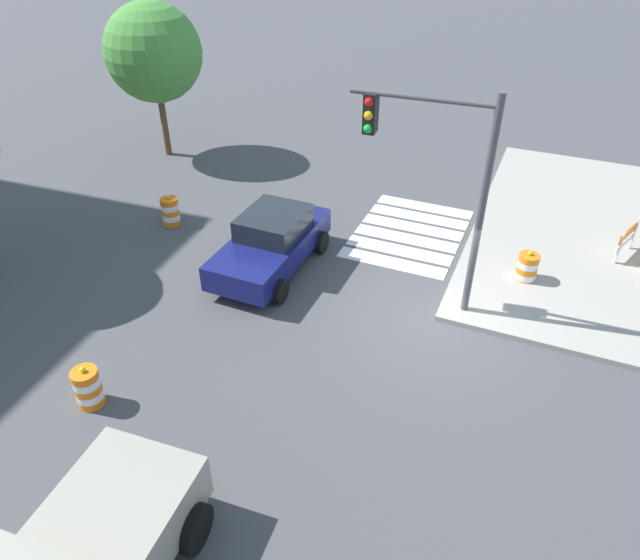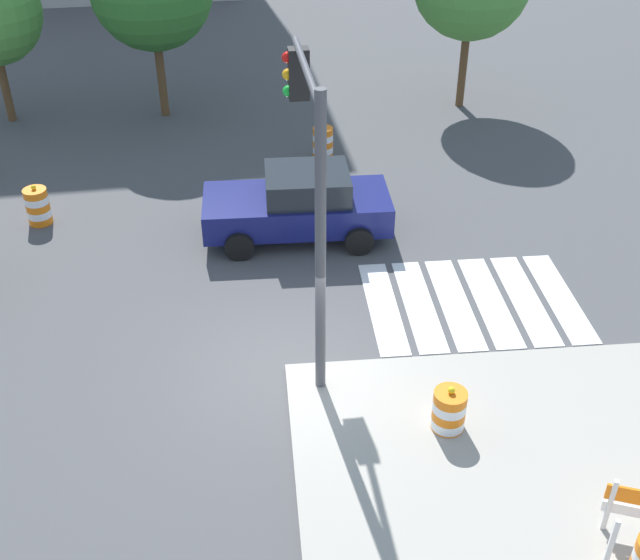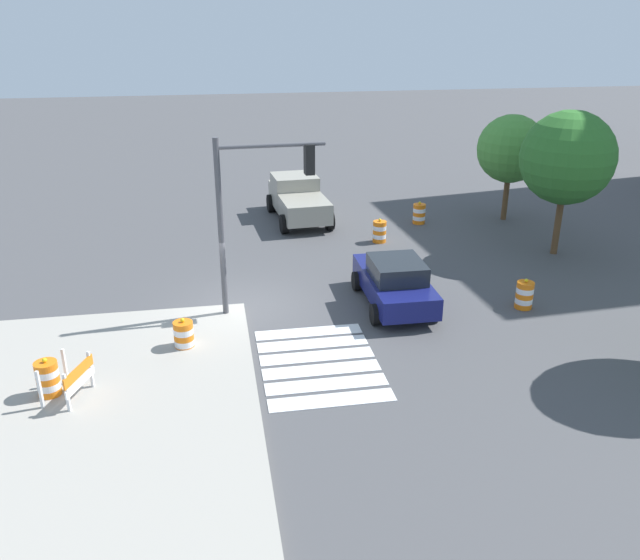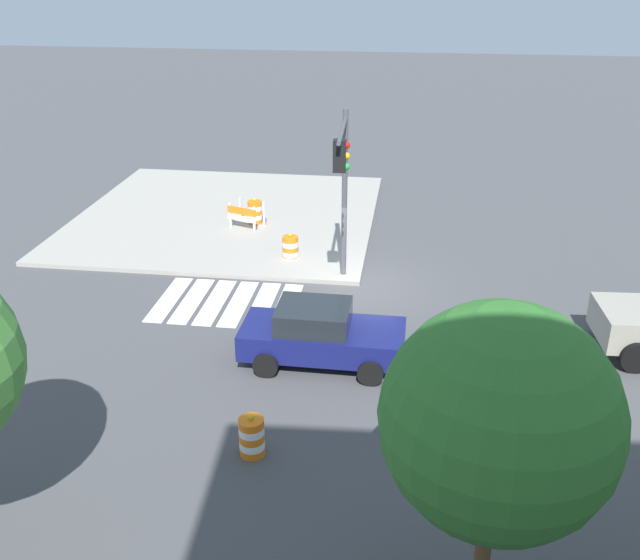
{
  "view_description": "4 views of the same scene",
  "coord_description": "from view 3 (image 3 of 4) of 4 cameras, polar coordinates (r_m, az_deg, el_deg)",
  "views": [
    {
      "loc": [
        -11.7,
        -1.86,
        9.26
      ],
      "look_at": [
        -0.44,
        2.95,
        0.73
      ],
      "focal_mm": 32.81,
      "sensor_mm": 36.0,
      "label": 1
    },
    {
      "loc": [
        -0.4,
        -11.18,
        9.65
      ],
      "look_at": [
        0.76,
        1.22,
        1.16
      ],
      "focal_mm": 44.37,
      "sensor_mm": 36.0,
      "label": 2
    },
    {
      "loc": [
        19.32,
        -0.85,
        8.94
      ],
      "look_at": [
        0.9,
        2.37,
        1.18
      ],
      "focal_mm": 36.32,
      "sensor_mm": 36.0,
      "label": 3
    },
    {
      "loc": [
        -1.64,
        21.56,
        10.06
      ],
      "look_at": [
        1.16,
        1.12,
        0.66
      ],
      "focal_mm": 40.77,
      "sensor_mm": 36.0,
      "label": 4
    }
  ],
  "objects": [
    {
      "name": "street_tree_streetside_far",
      "position": [
        30.7,
        16.48,
        11.01
      ],
      "size": [
        3.02,
        3.02,
        4.79
      ],
      "color": "brown",
      "rests_on": "ground"
    },
    {
      "name": "traffic_barrel_median_far",
      "position": [
        27.2,
        5.26,
        4.27
      ],
      "size": [
        0.56,
        0.56,
        1.02
      ],
      "color": "orange",
      "rests_on": "ground"
    },
    {
      "name": "construction_barricade",
      "position": [
        17.0,
        -20.91,
        -8.02
      ],
      "size": [
        1.43,
        1.16,
        1.0
      ],
      "color": "silver",
      "rests_on": "sidewalk_corner"
    },
    {
      "name": "traffic_barrel_crosswalk_end",
      "position": [
        21.99,
        17.56,
        -1.26
      ],
      "size": [
        0.56,
        0.56,
        1.02
      ],
      "color": "orange",
      "rests_on": "ground"
    },
    {
      "name": "sports_car",
      "position": [
        21.18,
        6.59,
        -0.17
      ],
      "size": [
        4.32,
        2.17,
        1.63
      ],
      "color": "navy",
      "rests_on": "ground"
    },
    {
      "name": "street_tree_streetside_near",
      "position": [
        26.56,
        20.97,
        10.01
      ],
      "size": [
        3.55,
        3.55,
        5.62
      ],
      "color": "brown",
      "rests_on": "ground"
    },
    {
      "name": "ground_plane",
      "position": [
        21.3,
        -6.71,
        -2.42
      ],
      "size": [
        120.0,
        120.0,
        0.0
      ],
      "primitive_type": "plane",
      "color": "#474749"
    },
    {
      "name": "crosswalk_stripes",
      "position": [
        17.93,
        -0.08,
        -7.32
      ],
      "size": [
        4.35,
        3.2,
        0.02
      ],
      "color": "silver",
      "rests_on": "ground"
    },
    {
      "name": "traffic_barrel_near_corner",
      "position": [
        18.76,
        -11.91,
        -4.87
      ],
      "size": [
        0.56,
        0.56,
        1.02
      ],
      "color": "orange",
      "rests_on": "ground"
    },
    {
      "name": "pickup_truck",
      "position": [
        30.18,
        -2.02,
        7.23
      ],
      "size": [
        5.27,
        2.63,
        1.92
      ],
      "color": "gray",
      "rests_on": "ground"
    },
    {
      "name": "traffic_barrel_median_near",
      "position": [
        29.89,
        8.73,
        5.8
      ],
      "size": [
        0.56,
        0.56,
        1.02
      ],
      "color": "orange",
      "rests_on": "ground"
    },
    {
      "name": "traffic_barrel_on_sidewalk",
      "position": [
        17.43,
        -22.86,
        -7.98
      ],
      "size": [
        0.56,
        0.56,
        1.02
      ],
      "color": "orange",
      "rests_on": "sidewalk_corner"
    },
    {
      "name": "traffic_light_pole",
      "position": [
        19.5,
        -5.54,
        7.5
      ],
      "size": [
        0.5,
        3.29,
        5.5
      ],
      "color": "#4C4C51",
      "rests_on": "sidewalk_corner"
    }
  ]
}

